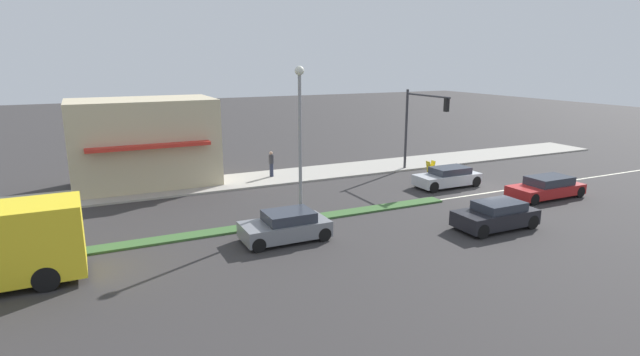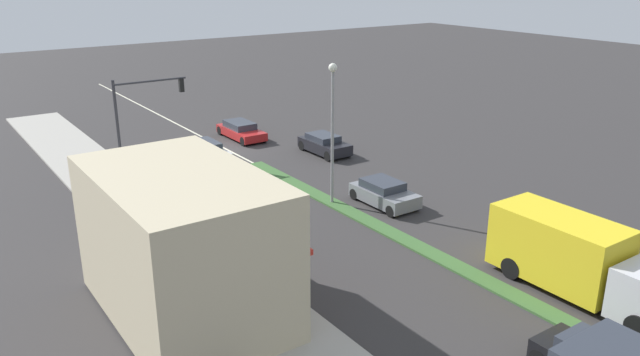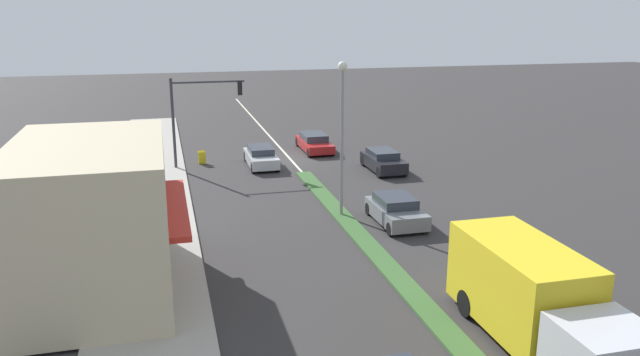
# 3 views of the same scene
# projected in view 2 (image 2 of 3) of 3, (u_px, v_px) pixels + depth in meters

# --- Properties ---
(ground_plane) EXTENTS (160.00, 160.00, 0.00)m
(ground_plane) POSITION_uv_depth(u_px,v_px,m) (402.00, 239.00, 28.96)
(ground_plane) COLOR #333030
(sidewalk_right) EXTENTS (4.00, 73.00, 0.12)m
(sidewalk_right) POSITION_uv_depth(u_px,v_px,m) (234.00, 299.00, 23.71)
(sidewalk_right) COLOR #A8A399
(sidewalk_right) RESTS_ON ground
(median_strip) EXTENTS (0.90, 46.00, 0.10)m
(median_strip) POSITION_uv_depth(u_px,v_px,m) (574.00, 326.00, 21.96)
(median_strip) COLOR #3D6633
(median_strip) RESTS_ON ground
(lane_marking_center) EXTENTS (0.16, 60.00, 0.01)m
(lane_marking_center) POSITION_uv_depth(u_px,v_px,m) (227.00, 149.00, 42.94)
(lane_marking_center) COLOR beige
(lane_marking_center) RESTS_ON ground
(building_corner_store) EXTENTS (5.82, 8.54, 5.29)m
(building_corner_store) POSITION_uv_depth(u_px,v_px,m) (183.00, 244.00, 22.00)
(building_corner_store) COLOR #C6B793
(building_corner_store) RESTS_ON sidewalk_right
(traffic_signal_main) EXTENTS (4.59, 0.34, 5.60)m
(traffic_signal_main) POSITION_uv_depth(u_px,v_px,m) (139.00, 108.00, 37.63)
(traffic_signal_main) COLOR #333338
(traffic_signal_main) RESTS_ON sidewalk_right
(street_lamp) EXTENTS (0.44, 0.44, 7.37)m
(street_lamp) POSITION_uv_depth(u_px,v_px,m) (333.00, 116.00, 31.75)
(street_lamp) COLOR gray
(street_lamp) RESTS_ON median_strip
(pedestrian) EXTENTS (0.34, 0.34, 1.70)m
(pedestrian) POSITION_uv_depth(u_px,v_px,m) (154.00, 212.00, 29.48)
(pedestrian) COLOR #282D42
(pedestrian) RESTS_ON sidewalk_right
(warning_aframe_sign) EXTENTS (0.45, 0.53, 0.84)m
(warning_aframe_sign) POSITION_uv_depth(u_px,v_px,m) (144.00, 158.00, 39.67)
(warning_aframe_sign) COLOR yellow
(warning_aframe_sign) RESTS_ON ground
(delivery_truck) EXTENTS (2.44, 7.50, 2.87)m
(delivery_truck) POSITION_uv_depth(u_px,v_px,m) (578.00, 258.00, 23.86)
(delivery_truck) COLOR silver
(delivery_truck) RESTS_ON ground
(sedan_silver) EXTENTS (1.74, 4.15, 1.24)m
(sedan_silver) POSITION_uv_depth(u_px,v_px,m) (206.00, 151.00, 40.40)
(sedan_silver) COLOR #B7BABF
(sedan_silver) RESTS_ON ground
(hatchback_red) EXTENTS (1.87, 4.51, 1.22)m
(hatchback_red) POSITION_uv_depth(u_px,v_px,m) (241.00, 130.00, 45.51)
(hatchback_red) COLOR #AD1E1E
(hatchback_red) RESTS_ON ground
(suv_grey) EXTENTS (1.90, 3.81, 1.30)m
(suv_grey) POSITION_uv_depth(u_px,v_px,m) (384.00, 193.00, 33.00)
(suv_grey) COLOR slate
(suv_grey) RESTS_ON ground
(sedan_dark) EXTENTS (1.82, 3.94, 1.29)m
(sedan_dark) POSITION_uv_depth(u_px,v_px,m) (324.00, 144.00, 41.86)
(sedan_dark) COLOR black
(sedan_dark) RESTS_ON ground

